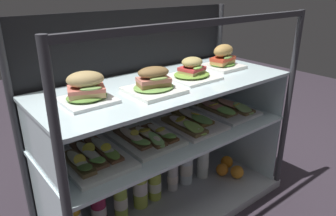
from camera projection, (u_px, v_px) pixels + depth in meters
name	position (u px, v px, depth m)	size (l,w,h in m)	color
ground_plane	(168.00, 208.00, 1.63)	(6.00, 6.00, 0.02)	#2F2830
case_base_deck	(168.00, 203.00, 1.62)	(1.20, 0.52, 0.04)	#B4B9BE
case_frame	(148.00, 104.00, 1.55)	(1.20, 0.52, 0.96)	#333338
riser_lower_tier	(168.00, 168.00, 1.54)	(1.14, 0.46, 0.37)	silver
shelf_lower_glass	(168.00, 133.00, 1.47)	(1.15, 0.47, 0.01)	silver
riser_upper_tier	(168.00, 110.00, 1.43)	(1.14, 0.46, 0.22)	silver
shelf_upper_glass	(168.00, 85.00, 1.38)	(1.15, 0.47, 0.01)	silver
plated_roll_sandwich_left_of_center	(86.00, 90.00, 1.14)	(0.18, 0.18, 0.12)	white
plated_roll_sandwich_far_right	(154.00, 84.00, 1.25)	(0.20, 0.20, 0.10)	white
plated_roll_sandwich_right_of_center	(192.00, 72.00, 1.42)	(0.20, 0.20, 0.10)	white
plated_roll_sandwich_far_left	(223.00, 59.00, 1.60)	(0.18, 0.18, 0.12)	white
open_sandwich_tray_left_of_center	(93.00, 157.00, 1.22)	(0.24, 0.31, 0.06)	white
open_sandwich_tray_right_of_center	(146.00, 137.00, 1.38)	(0.24, 0.31, 0.06)	white
open_sandwich_tray_far_right	(190.00, 122.00, 1.52)	(0.24, 0.32, 0.06)	white
open_sandwich_tray_mid_left	(226.00, 108.00, 1.69)	(0.24, 0.31, 0.06)	white
juice_bottle_back_right	(99.00, 207.00, 1.42)	(0.07, 0.07, 0.22)	#9D2249
juice_bottle_front_middle	(121.00, 200.00, 1.47)	(0.07, 0.07, 0.21)	#B1D14F
juice_bottle_front_fourth	(140.00, 187.00, 1.53)	(0.07, 0.07, 0.25)	#BBCE4C
juice_bottle_tucked_behind	(155.00, 184.00, 1.60)	(0.07, 0.07, 0.19)	#B9CD4A
juice_bottle_front_left_end	(173.00, 175.00, 1.66)	(0.06, 0.06, 0.21)	silver
juice_bottle_front_right_end	(186.00, 167.00, 1.72)	(0.07, 0.07, 0.23)	white
juice_bottle_back_left	(203.00, 163.00, 1.77)	(0.07, 0.07, 0.21)	white
orange_fruit_beside_bottles	(227.00, 162.00, 1.88)	(0.07, 0.07, 0.07)	orange
orange_fruit_near_left_post	(237.00, 172.00, 1.78)	(0.07, 0.07, 0.07)	orange
orange_fruit_rolled_forward	(222.00, 170.00, 1.80)	(0.07, 0.07, 0.07)	orange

